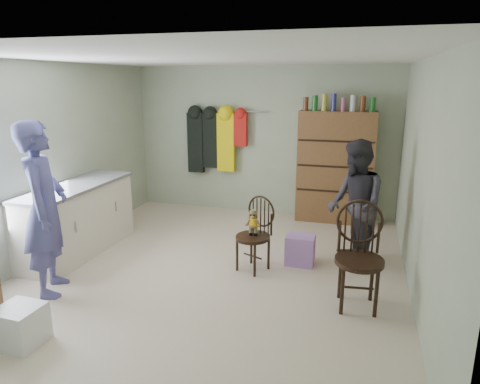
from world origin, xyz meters
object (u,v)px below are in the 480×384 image
(counter, at_px, (78,219))
(chair_far, at_px, (359,251))
(chair_front, at_px, (255,229))
(dresser, at_px, (335,167))

(counter, xyz_separation_m, chair_far, (3.63, -0.42, 0.12))
(counter, bearing_deg, chair_far, -6.62)
(chair_far, bearing_deg, chair_front, 149.07)
(chair_front, xyz_separation_m, chair_far, (1.22, -0.55, 0.08))
(counter, height_order, chair_front, counter)
(chair_front, bearing_deg, counter, -153.09)
(counter, bearing_deg, chair_front, 3.14)
(chair_far, height_order, dresser, dresser)
(chair_front, height_order, dresser, dresser)
(counter, relative_size, chair_far, 1.69)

